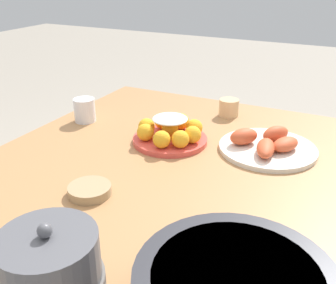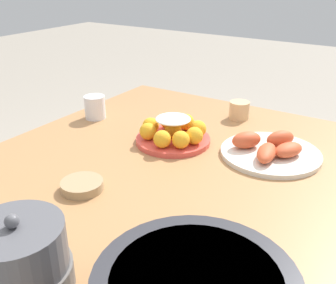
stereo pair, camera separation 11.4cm
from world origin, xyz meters
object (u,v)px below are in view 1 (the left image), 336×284
object	(u,v)px
dining_table	(166,195)
warming_pot	(51,270)
cake_plate	(170,132)
seafood_platter	(267,145)
sauce_bowl	(90,190)
cup_far	(229,108)
cup_near	(85,110)

from	to	relation	value
dining_table	warming_pot	bearing A→B (deg)	4.91
cake_plate	seafood_platter	world-z (taller)	cake_plate
dining_table	sauce_bowl	size ratio (longest dim) A/B	11.75
cake_plate	seafood_platter	size ratio (longest dim) A/B	0.80
sauce_bowl	cup_far	bearing A→B (deg)	169.12
dining_table	cake_plate	distance (m)	0.21
cup_near	cup_far	world-z (taller)	cup_near
sauce_bowl	warming_pot	size ratio (longest dim) A/B	0.61
dining_table	seafood_platter	bearing A→B (deg)	136.34
cup_near	warming_pot	bearing A→B (deg)	33.84
dining_table	seafood_platter	distance (m)	0.34
warming_pot	cup_near	bearing A→B (deg)	-146.16
cake_plate	sauce_bowl	distance (m)	0.37
dining_table	cup_far	bearing A→B (deg)	177.15
sauce_bowl	cup_far	xyz separation A→B (m)	(-0.67, 0.13, 0.02)
cup_near	cup_far	xyz separation A→B (m)	(-0.28, 0.44, -0.01)
dining_table	warming_pot	world-z (taller)	warming_pot
cup_far	cake_plate	bearing A→B (deg)	-15.98
cake_plate	cup_near	distance (m)	0.35
cake_plate	warming_pot	world-z (taller)	warming_pot
sauce_bowl	seafood_platter	size ratio (longest dim) A/B	0.36
cup_near	sauce_bowl	bearing A→B (deg)	38.52
dining_table	cup_near	bearing A→B (deg)	-114.37
seafood_platter	warming_pot	world-z (taller)	warming_pot
dining_table	seafood_platter	world-z (taller)	seafood_platter
dining_table	cup_far	size ratio (longest dim) A/B	17.30
cup_near	cup_far	distance (m)	0.52
dining_table	cup_near	xyz separation A→B (m)	(-0.19, -0.42, 0.13)
seafood_platter	cup_far	distance (m)	0.31
cup_far	warming_pot	world-z (taller)	warming_pot
sauce_bowl	dining_table	bearing A→B (deg)	152.44
cake_plate	cup_far	xyz separation A→B (m)	(-0.31, 0.09, -0.00)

